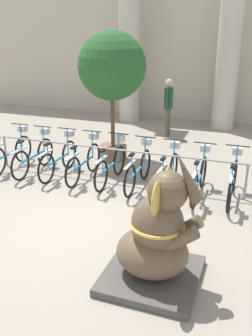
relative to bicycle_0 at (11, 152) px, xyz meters
name	(u,v)px	position (x,y,z in m)	size (l,w,h in m)	color
ground_plane	(75,220)	(2.68, -1.84, -0.41)	(60.00, 60.00, 0.00)	gray
building_facade	(184,35)	(2.68, 6.76, 2.59)	(20.00, 0.20, 6.00)	#BCB29E
column_left	(130,46)	(0.99, 5.76, 2.21)	(0.92, 0.92, 5.16)	#BCB7A8
column_right	(229,48)	(4.37, 5.76, 2.21)	(0.92, 0.92, 5.16)	#BCB7A8
bike_rack	(112,154)	(2.61, 0.11, 0.23)	(5.83, 0.05, 0.77)	gray
bicycle_0	(11,152)	(0.00, 0.00, 0.00)	(0.48, 1.74, 1.02)	black
bicycle_1	(34,155)	(0.65, -0.01, 0.00)	(0.48, 1.74, 1.02)	black
bicycle_2	(59,158)	(1.31, 0.02, 0.00)	(0.48, 1.74, 1.02)	black
bicycle_3	(84,161)	(1.96, 0.02, 0.00)	(0.48, 1.74, 1.02)	black
bicycle_4	(111,165)	(2.61, 0.03, 0.00)	(0.48, 1.74, 1.02)	black
bicycle_5	(139,169)	(3.27, -0.01, 0.00)	(0.48, 1.74, 1.02)	black
bicycle_6	(168,173)	(3.92, -0.02, 0.00)	(0.48, 1.74, 1.02)	black
bicycle_7	(199,177)	(4.58, -0.03, 0.00)	(0.48, 1.74, 1.02)	black
bicycle_8	(233,181)	(5.23, 0.01, 0.00)	(0.48, 1.74, 1.02)	black
elephant_statue	(157,239)	(4.50, -2.98, 0.24)	(1.28, 1.28, 1.91)	#4C4742
person_pedestrian	(168,102)	(2.86, 4.10, 0.68)	(0.24, 0.47, 1.80)	brown
potted_tree	(112,70)	(2.06, 1.51, 1.88)	(1.67, 1.67, 3.22)	brown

